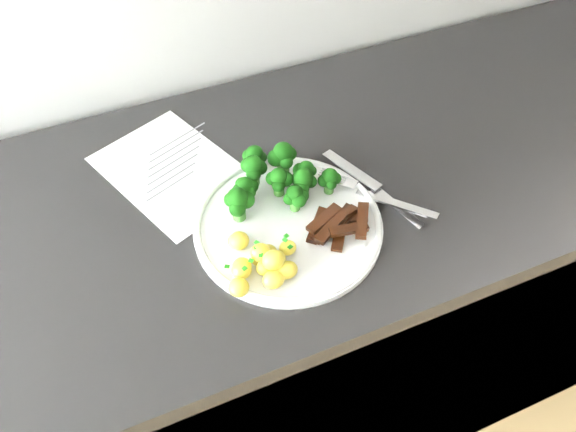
{
  "coord_description": "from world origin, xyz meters",
  "views": [
    {
      "loc": [
        -0.2,
        1.04,
        1.66
      ],
      "look_at": [
        0.02,
        1.57,
        0.97
      ],
      "focal_mm": 34.93,
      "sensor_mm": 36.0,
      "label": 1
    }
  ],
  "objects_px": {
    "potatoes": "(262,261)",
    "beef_strips": "(337,224)",
    "broccoli": "(276,178)",
    "knife": "(384,197)",
    "counter": "(273,327)",
    "recipe_paper": "(173,170)",
    "plate": "(288,224)",
    "fork": "(380,197)"
  },
  "relations": [
    {
      "from": "counter",
      "to": "plate",
      "type": "height_order",
      "value": "plate"
    },
    {
      "from": "broccoli",
      "to": "counter",
      "type": "bearing_deg",
      "value": 120.45
    },
    {
      "from": "knife",
      "to": "counter",
      "type": "bearing_deg",
      "value": 151.94
    },
    {
      "from": "potatoes",
      "to": "knife",
      "type": "height_order",
      "value": "potatoes"
    },
    {
      "from": "recipe_paper",
      "to": "plate",
      "type": "height_order",
      "value": "plate"
    },
    {
      "from": "broccoli",
      "to": "beef_strips",
      "type": "distance_m",
      "value": 0.13
    },
    {
      "from": "broccoli",
      "to": "plate",
      "type": "bearing_deg",
      "value": -95.58
    },
    {
      "from": "broccoli",
      "to": "recipe_paper",
      "type": "bearing_deg",
      "value": 137.43
    },
    {
      "from": "recipe_paper",
      "to": "knife",
      "type": "bearing_deg",
      "value": -34.01
    },
    {
      "from": "beef_strips",
      "to": "recipe_paper",
      "type": "bearing_deg",
      "value": 130.74
    },
    {
      "from": "broccoli",
      "to": "fork",
      "type": "relative_size",
      "value": 1.11
    },
    {
      "from": "recipe_paper",
      "to": "counter",
      "type": "bearing_deg",
      "value": -40.69
    },
    {
      "from": "fork",
      "to": "plate",
      "type": "bearing_deg",
      "value": 175.49
    },
    {
      "from": "recipe_paper",
      "to": "fork",
      "type": "xyz_separation_m",
      "value": [
        0.3,
        -0.21,
        0.02
      ]
    },
    {
      "from": "recipe_paper",
      "to": "plate",
      "type": "bearing_deg",
      "value": -55.49
    },
    {
      "from": "broccoli",
      "to": "knife",
      "type": "height_order",
      "value": "broccoli"
    },
    {
      "from": "recipe_paper",
      "to": "beef_strips",
      "type": "height_order",
      "value": "beef_strips"
    },
    {
      "from": "broccoli",
      "to": "beef_strips",
      "type": "relative_size",
      "value": 1.64
    },
    {
      "from": "potatoes",
      "to": "knife",
      "type": "xyz_separation_m",
      "value": [
        0.24,
        0.06,
        -0.02
      ]
    },
    {
      "from": "broccoli",
      "to": "knife",
      "type": "xyz_separation_m",
      "value": [
        0.17,
        -0.08,
        -0.04
      ]
    },
    {
      "from": "counter",
      "to": "plate",
      "type": "distance_m",
      "value": 0.49
    },
    {
      "from": "knife",
      "to": "plate",
      "type": "bearing_deg",
      "value": 177.07
    },
    {
      "from": "broccoli",
      "to": "potatoes",
      "type": "distance_m",
      "value": 0.15
    },
    {
      "from": "plate",
      "to": "knife",
      "type": "height_order",
      "value": "knife"
    },
    {
      "from": "potatoes",
      "to": "beef_strips",
      "type": "relative_size",
      "value": 1.02
    },
    {
      "from": "plate",
      "to": "broccoli",
      "type": "xyz_separation_m",
      "value": [
        0.01,
        0.07,
        0.04
      ]
    },
    {
      "from": "counter",
      "to": "fork",
      "type": "height_order",
      "value": "fork"
    },
    {
      "from": "knife",
      "to": "broccoli",
      "type": "bearing_deg",
      "value": 155.2
    },
    {
      "from": "recipe_paper",
      "to": "beef_strips",
      "type": "bearing_deg",
      "value": -49.26
    },
    {
      "from": "beef_strips",
      "to": "plate",
      "type": "bearing_deg",
      "value": 150.29
    },
    {
      "from": "broccoli",
      "to": "fork",
      "type": "distance_m",
      "value": 0.18
    },
    {
      "from": "fork",
      "to": "knife",
      "type": "bearing_deg",
      "value": 18.77
    },
    {
      "from": "fork",
      "to": "knife",
      "type": "distance_m",
      "value": 0.02
    },
    {
      "from": "potatoes",
      "to": "fork",
      "type": "distance_m",
      "value": 0.24
    },
    {
      "from": "broccoli",
      "to": "potatoes",
      "type": "bearing_deg",
      "value": -120.09
    },
    {
      "from": "plate",
      "to": "fork",
      "type": "xyz_separation_m",
      "value": [
        0.16,
        -0.01,
        0.01
      ]
    },
    {
      "from": "recipe_paper",
      "to": "fork",
      "type": "bearing_deg",
      "value": -35.5
    },
    {
      "from": "broccoli",
      "to": "knife",
      "type": "relative_size",
      "value": 0.9
    },
    {
      "from": "recipe_paper",
      "to": "potatoes",
      "type": "distance_m",
      "value": 0.28
    },
    {
      "from": "potatoes",
      "to": "fork",
      "type": "xyz_separation_m",
      "value": [
        0.23,
        0.05,
        -0.01
      ]
    },
    {
      "from": "counter",
      "to": "broccoli",
      "type": "relative_size",
      "value": 12.63
    },
    {
      "from": "beef_strips",
      "to": "knife",
      "type": "distance_m",
      "value": 0.11
    }
  ]
}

